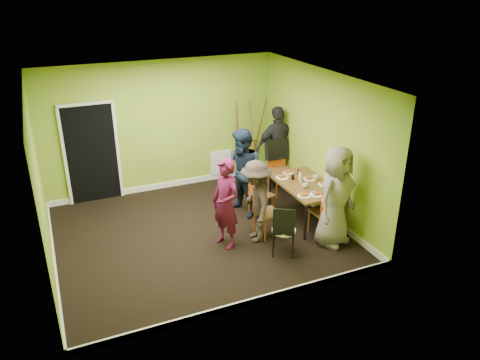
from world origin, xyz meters
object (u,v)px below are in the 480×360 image
object	(u,v)px
chair_left_far	(258,192)
chair_back_end	(277,155)
person_left_far	(243,174)
person_back_end	(278,147)
chair_bentwood	(284,228)
thermos	(300,177)
chair_front_end	(326,209)
chair_left_near	(264,209)
orange_bottle	(298,181)
person_front_end	(336,196)
blue_bottle	(325,185)
easel	(249,140)
dining_table	(306,186)
person_standing	(226,204)
person_left_near	(256,202)

from	to	relation	value
chair_left_far	chair_back_end	bearing A→B (deg)	122.54
person_left_far	person_back_end	xyz separation A→B (m)	(1.26, 0.97, 0.04)
chair_bentwood	thermos	world-z (taller)	thermos
chair_front_end	chair_bentwood	bearing A→B (deg)	-167.39
chair_left_near	person_back_end	size ratio (longest dim) A/B	0.53
chair_front_end	orange_bottle	size ratio (longest dim) A/B	13.20
chair_bentwood	person_front_end	xyz separation A→B (m)	(1.00, 0.02, 0.39)
person_left_far	chair_front_end	bearing A→B (deg)	18.44
person_front_end	blue_bottle	bearing A→B (deg)	49.88
chair_left_far	easel	bearing A→B (deg)	146.03
chair_front_end	orange_bottle	xyz separation A→B (m)	(-0.12, 0.81, 0.24)
chair_bentwood	thermos	distance (m)	1.45
thermos	person_left_far	xyz separation A→B (m)	(-0.94, 0.55, 0.01)
easel	person_back_end	distance (m)	0.75
chair_back_end	chair_bentwood	world-z (taller)	chair_back_end
orange_bottle	blue_bottle	bearing A→B (deg)	-58.66
dining_table	person_front_end	size ratio (longest dim) A/B	0.84
person_standing	chair_back_end	bearing A→B (deg)	111.83
chair_front_end	person_back_end	size ratio (longest dim) A/B	0.54
thermos	person_left_near	world-z (taller)	person_left_near
person_front_end	chair_left_far	bearing A→B (deg)	96.03
chair_left_far	person_left_far	distance (m)	0.46
chair_bentwood	easel	xyz separation A→B (m)	(0.83, 3.22, 0.42)
chair_front_end	person_back_end	distance (m)	2.36
person_left_far	chair_back_end	bearing A→B (deg)	106.28
easel	orange_bottle	world-z (taller)	easel
chair_bentwood	dining_table	bearing A→B (deg)	75.20
dining_table	person_left_near	distance (m)	1.23
person_left_far	person_left_near	bearing A→B (deg)	-28.86
thermos	person_back_end	xyz separation A→B (m)	(0.32, 1.52, 0.05)
dining_table	person_front_end	bearing A→B (deg)	-89.19
chair_left_near	person_left_near	bearing A→B (deg)	-89.96
chair_left_far	easel	distance (m)	1.96
person_front_end	dining_table	bearing A→B (deg)	67.20
chair_left_far	chair_back_end	xyz separation A→B (m)	(0.92, 1.01, 0.28)
person_left_far	person_front_end	distance (m)	1.89
chair_back_end	person_standing	xyz separation A→B (m)	(-1.88, -1.72, -0.01)
blue_bottle	person_left_far	size ratio (longest dim) A/B	0.11
person_standing	person_left_far	distance (m)	1.18
chair_left_near	person_left_far	size ratio (longest dim) A/B	0.56
orange_bottle	person_standing	bearing A→B (deg)	-166.63
easel	blue_bottle	size ratio (longest dim) A/B	9.72
chair_left_far	orange_bottle	distance (m)	0.78
chair_left_near	person_standing	size ratio (longest dim) A/B	0.61
person_front_end	chair_left_near	bearing A→B (deg)	123.38
chair_left_near	easel	size ratio (longest dim) A/B	0.51
chair_bentwood	person_front_end	bearing A→B (deg)	31.87
orange_bottle	person_left_near	world-z (taller)	person_left_near
dining_table	chair_front_end	size ratio (longest dim) A/B	1.53
blue_bottle	chair_bentwood	bearing A→B (deg)	-153.02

